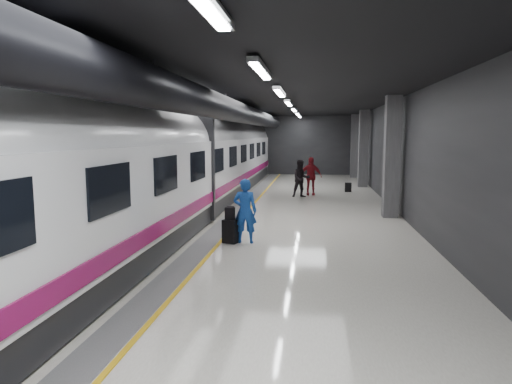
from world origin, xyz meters
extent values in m
plane|color=white|center=(0.00, 0.00, 0.00)|extent=(40.00, 40.00, 0.00)
cube|color=black|center=(0.00, 0.00, 4.50)|extent=(10.00, 40.00, 0.02)
cube|color=#28282B|center=(0.00, 20.00, 2.25)|extent=(10.00, 0.02, 4.50)
cube|color=#28282B|center=(-5.00, 0.00, 2.25)|extent=(0.02, 40.00, 4.50)
cube|color=#28282B|center=(5.00, 0.00, 2.25)|extent=(0.02, 40.00, 4.50)
cube|color=slate|center=(-1.35, 0.00, 0.01)|extent=(0.65, 39.80, 0.01)
cube|color=yellow|center=(-0.95, 0.00, 0.01)|extent=(0.10, 39.80, 0.01)
cylinder|color=black|center=(-1.30, 0.00, 3.95)|extent=(0.80, 38.00, 0.80)
cube|color=silver|center=(0.60, -6.00, 4.40)|extent=(0.22, 2.60, 0.10)
cube|color=silver|center=(0.60, -1.00, 4.40)|extent=(0.22, 2.60, 0.10)
cube|color=silver|center=(0.60, 4.00, 4.40)|extent=(0.22, 2.60, 0.10)
cube|color=silver|center=(0.60, 9.00, 4.40)|extent=(0.22, 2.60, 0.10)
cube|color=silver|center=(0.60, 14.00, 4.40)|extent=(0.22, 2.60, 0.10)
cube|color=silver|center=(0.60, 18.00, 4.40)|extent=(0.22, 2.60, 0.10)
cube|color=#515154|center=(4.55, 2.00, 2.25)|extent=(0.55, 0.55, 4.50)
cube|color=#515154|center=(4.55, 12.00, 2.25)|extent=(0.55, 0.55, 4.50)
cube|color=#515154|center=(4.55, 18.00, 2.25)|extent=(0.55, 0.55, 4.50)
cube|color=black|center=(-3.25, 0.00, 0.35)|extent=(2.80, 38.00, 0.60)
cube|color=white|center=(-3.25, 0.00, 1.75)|extent=(2.90, 38.00, 2.20)
cylinder|color=white|center=(-3.25, 0.00, 2.70)|extent=(2.80, 38.00, 2.80)
cube|color=#7F0B48|center=(-1.78, 0.00, 0.95)|extent=(0.04, 38.00, 0.35)
cube|color=black|center=(-3.25, 0.00, 2.00)|extent=(3.05, 0.25, 3.80)
cube|color=black|center=(-1.78, -8.00, 2.15)|extent=(0.05, 1.60, 0.85)
cube|color=black|center=(-1.78, -5.00, 2.15)|extent=(0.05, 1.60, 0.85)
cube|color=black|center=(-1.78, -2.00, 2.15)|extent=(0.05, 1.60, 0.85)
cube|color=black|center=(-1.78, 1.00, 2.15)|extent=(0.05, 1.60, 0.85)
cube|color=black|center=(-1.78, 4.00, 2.15)|extent=(0.05, 1.60, 0.85)
cube|color=black|center=(-1.78, 7.00, 2.15)|extent=(0.05, 1.60, 0.85)
cube|color=black|center=(-1.78, 10.00, 2.15)|extent=(0.05, 1.60, 0.85)
cube|color=black|center=(-1.78, 13.00, 2.15)|extent=(0.05, 1.60, 0.85)
cube|color=black|center=(-1.78, 16.00, 2.15)|extent=(0.05, 1.60, 0.85)
imported|color=#1854B5|center=(-0.23, -2.77, 0.92)|extent=(0.69, 0.46, 1.85)
cube|color=black|center=(-0.65, -2.86, 0.34)|extent=(0.48, 0.39, 0.67)
cube|color=black|center=(-0.65, -2.86, 0.85)|extent=(0.29, 0.20, 0.36)
imported|color=black|center=(1.06, 7.00, 0.93)|extent=(1.06, 0.92, 1.86)
imported|color=maroon|center=(1.52, 7.93, 0.97)|extent=(1.16, 0.54, 1.94)
cube|color=black|center=(3.54, 9.47, 0.25)|extent=(0.34, 0.23, 0.50)
camera|label=1|loc=(1.71, -15.42, 3.09)|focal=32.00mm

